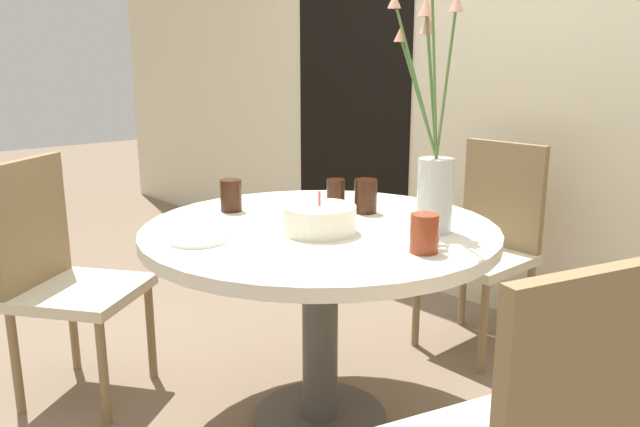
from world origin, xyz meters
TOP-DOWN VIEW (x-y plane):
  - ground_plane at (0.00, 0.00)m, footprint 16.00×16.00m
  - wall_back at (0.00, 1.36)m, footprint 8.00×0.05m
  - doorway_panel at (-1.19, 1.33)m, footprint 0.90×0.01m
  - dining_table at (0.00, 0.00)m, footprint 1.14×1.14m
  - chair_far_back at (0.01, 0.96)m, footprint 0.40×0.40m
  - chair_near_front at (-0.79, -0.56)m, footprint 0.56×0.56m
  - birthday_cake at (0.06, -0.06)m, footprint 0.23×0.23m
  - flower_vase at (0.28, 0.21)m, footprint 0.24×0.17m
  - side_plate at (-0.11, -0.39)m, footprint 0.17×0.17m
  - drink_glass_0 at (-0.03, 0.24)m, footprint 0.08×0.08m
  - drink_glass_1 at (0.41, 0.02)m, footprint 0.08×0.08m
  - drink_glass_2 at (-0.36, -0.10)m, footprint 0.08×0.08m
  - drink_glass_3 at (-0.10, 0.17)m, footprint 0.06×0.06m

SIDE VIEW (x-z plane):
  - ground_plane at x=0.00m, z-range 0.00..0.00m
  - chair_far_back at x=0.01m, z-range 0.05..0.94m
  - chair_near_front at x=-0.79m, z-range 0.05..0.94m
  - dining_table at x=0.00m, z-range 0.23..0.93m
  - side_plate at x=-0.11m, z-range 0.71..0.72m
  - birthday_cake at x=0.06m, z-range 0.68..0.81m
  - drink_glass_1 at x=0.41m, z-range 0.71..0.81m
  - drink_glass_2 at x=-0.36m, z-range 0.71..0.82m
  - drink_glass_3 at x=-0.10m, z-range 0.71..0.82m
  - drink_glass_0 at x=-0.03m, z-range 0.71..0.82m
  - flower_vase at x=0.28m, z-range 0.56..1.32m
  - doorway_panel at x=-1.19m, z-range 0.00..2.05m
  - wall_back at x=0.00m, z-range 0.00..2.60m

